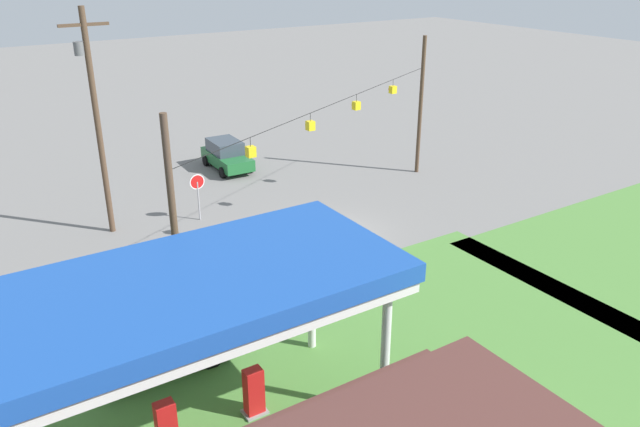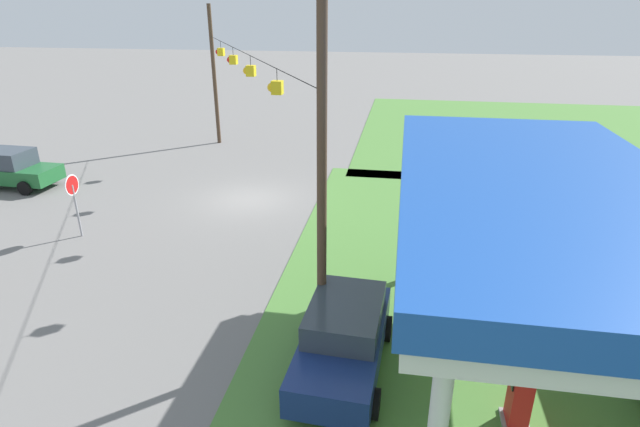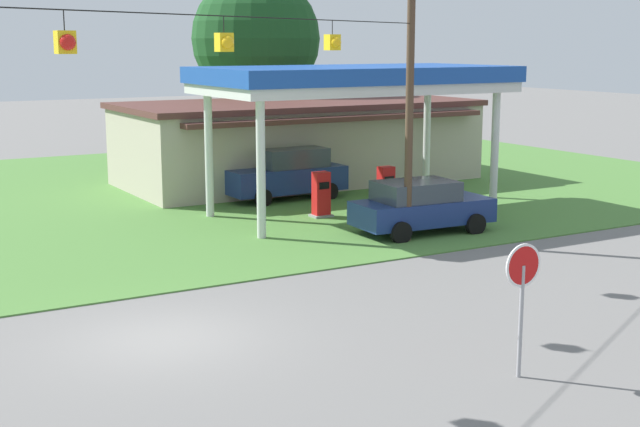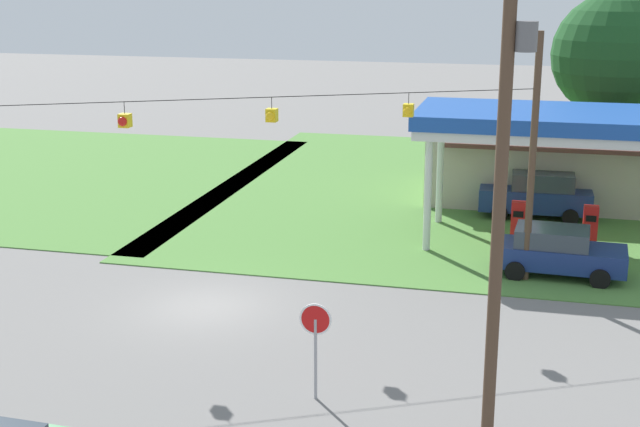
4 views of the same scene
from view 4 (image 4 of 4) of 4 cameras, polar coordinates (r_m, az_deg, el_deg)
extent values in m
plane|color=slate|center=(28.52, -7.28, -5.93)|extent=(160.00, 160.00, 0.00)
cube|color=#4C7F38|center=(43.23, 17.24, 0.85)|extent=(36.00, 28.00, 0.04)
cube|color=#4C7F38|center=(49.30, -18.09, 2.49)|extent=(24.00, 24.00, 0.04)
cube|color=silver|center=(34.80, 15.13, 5.17)|extent=(10.53, 5.25, 0.35)
cube|color=#19479E|center=(34.73, 15.18, 5.90)|extent=(10.73, 5.45, 0.55)
cylinder|color=silver|center=(33.50, 6.92, 1.15)|extent=(0.28, 0.28, 4.30)
cylinder|color=silver|center=(37.42, 7.69, 2.60)|extent=(0.28, 0.28, 4.30)
cube|color=#B2A893|center=(42.87, 17.27, 2.95)|extent=(14.98, 6.71, 3.28)
cube|color=#512D28|center=(42.55, 17.45, 5.27)|extent=(15.28, 7.01, 0.24)
cube|color=#512D28|center=(38.97, 17.70, 3.84)|extent=(13.48, 0.70, 0.20)
cube|color=gray|center=(35.79, 12.48, -1.67)|extent=(0.71, 0.56, 0.12)
cube|color=red|center=(35.57, 12.56, -0.42)|extent=(0.55, 0.40, 1.50)
cube|color=black|center=(35.28, 12.58, -0.05)|extent=(0.39, 0.03, 0.24)
cube|color=gray|center=(35.85, 16.81, -1.94)|extent=(0.71, 0.56, 0.12)
cube|color=red|center=(35.63, 16.91, -0.70)|extent=(0.55, 0.40, 1.50)
cube|color=black|center=(35.35, 16.96, -0.32)|extent=(0.39, 0.03, 0.24)
cube|color=navy|center=(31.93, 15.04, -2.66)|extent=(4.58, 2.09, 0.75)
cube|color=#333D47|center=(31.74, 14.64, -1.44)|extent=(2.56, 1.83, 0.62)
cylinder|color=black|center=(32.94, 17.49, -2.98)|extent=(0.69, 0.26, 0.68)
cylinder|color=black|center=(31.15, 17.48, -4.03)|extent=(0.69, 0.26, 0.68)
cylinder|color=black|center=(33.00, 12.66, -2.61)|extent=(0.69, 0.26, 0.68)
cylinder|color=black|center=(31.20, 12.37, -3.63)|extent=(0.69, 0.26, 0.68)
cube|color=navy|center=(39.31, 13.60, 0.90)|extent=(4.74, 1.96, 0.93)
cube|color=#333D47|center=(39.12, 14.08, 2.06)|extent=(2.62, 1.76, 0.73)
cylinder|color=black|center=(38.50, 11.41, 0.01)|extent=(0.68, 0.24, 0.68)
cylinder|color=black|center=(40.33, 11.48, 0.70)|extent=(0.68, 0.24, 0.68)
cylinder|color=black|center=(38.57, 15.73, -0.23)|extent=(0.68, 0.24, 0.68)
cylinder|color=black|center=(40.40, 15.60, 0.46)|extent=(0.68, 0.24, 0.68)
cylinder|color=#99999E|center=(22.09, -0.29, -9.31)|extent=(0.08, 0.08, 2.10)
cylinder|color=white|center=(21.68, -0.29, -6.78)|extent=(0.80, 0.03, 0.80)
cylinder|color=red|center=(21.68, -0.29, -6.78)|extent=(0.70, 0.03, 0.70)
cylinder|color=#4C3828|center=(19.08, 11.39, 0.25)|extent=(0.28, 0.28, 10.77)
cylinder|color=#59595B|center=(18.50, 13.08, 10.98)|extent=(0.44, 0.44, 0.60)
cylinder|color=#4C3828|center=(30.36, 13.44, 3.36)|extent=(0.24, 0.24, 8.42)
cylinder|color=black|center=(26.88, -7.74, 7.25)|extent=(19.45, 10.02, 0.02)
cylinder|color=black|center=(26.78, -12.42, 6.63)|extent=(0.02, 0.02, 0.35)
cube|color=yellow|center=(26.83, -12.37, 5.84)|extent=(0.32, 0.32, 0.40)
sphere|color=red|center=(26.68, -12.53, 5.78)|extent=(0.28, 0.28, 0.28)
cylinder|color=black|center=(27.20, -3.11, 7.08)|extent=(0.02, 0.02, 0.35)
cube|color=yellow|center=(27.25, -3.10, 6.30)|extent=(0.32, 0.32, 0.40)
sphere|color=yellow|center=(27.09, -3.21, 6.25)|extent=(0.28, 0.28, 0.28)
cylinder|color=black|center=(28.30, 5.70, 7.35)|extent=(0.02, 0.02, 0.35)
cube|color=yellow|center=(28.35, 5.68, 6.60)|extent=(0.32, 0.32, 0.40)
sphere|color=yellow|center=(28.19, 5.63, 6.55)|extent=(0.28, 0.28, 0.28)
cylinder|color=#4C3828|center=(48.48, 17.88, 4.51)|extent=(0.44, 0.44, 3.70)
sphere|color=#19471E|center=(47.92, 18.30, 9.62)|extent=(6.24, 6.24, 6.24)
camera|label=1|loc=(48.51, 21.97, 17.39)|focal=35.00mm
camera|label=2|loc=(33.44, 33.33, 9.44)|focal=28.00mm
camera|label=3|loc=(18.16, -47.69, -3.27)|focal=50.00mm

